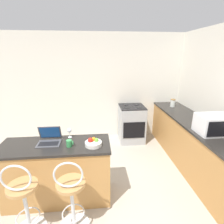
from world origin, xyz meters
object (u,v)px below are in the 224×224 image
bar_stool_far (72,198)px  wine_glass_tall (69,131)px  microwave (214,124)px  fruit_bowl (93,143)px  laptop (49,139)px  storage_jar (173,103)px  stove_range (132,124)px  mug_green (69,143)px  bar_stool_near (24,201)px

bar_stool_far → wine_glass_tall: 0.93m
microwave → fruit_bowl: size_ratio=2.17×
laptop → storage_jar: laptop is taller
laptop → fruit_bowl: size_ratio=1.37×
stove_range → laptop: bearing=-132.4°
microwave → mug_green: (-2.20, -0.22, -0.10)m
storage_jar → wine_glass_tall: bearing=-147.1°
wine_glass_tall → mug_green: bearing=-83.4°
bar_stool_near → storage_jar: bearing=39.4°
bar_stool_far → microwave: (2.14, 0.70, 0.57)m
mug_green → laptop: bearing=153.5°
laptop → wine_glass_tall: laptop is taller
bar_stool_far → laptop: 0.86m
stove_range → bar_stool_near: bearing=-126.7°
laptop → storage_jar: size_ratio=1.70×
storage_jar → wine_glass_tall: size_ratio=1.23×
laptop → stove_range: size_ratio=0.34×
bar_stool_near → laptop: laptop is taller
bar_stool_far → storage_jar: (2.14, 2.20, 0.51)m
microwave → laptop: bearing=-178.4°
wine_glass_tall → fruit_bowl: (0.35, -0.28, -0.07)m
bar_stool_near → microwave: microwave is taller
laptop → microwave: (2.50, 0.07, 0.09)m
stove_range → storage_jar: 1.11m
wine_glass_tall → laptop: bearing=-154.1°
bar_stool_far → fruit_bowl: 0.71m
laptop → stove_range: (1.54, 1.69, -0.51)m
bar_stool_near → mug_green: 0.82m
laptop → fruit_bowl: 0.64m
microwave → storage_jar: (0.00, 1.50, -0.06)m
bar_stool_near → bar_stool_far: bearing=0.0°
stove_range → fruit_bowl: size_ratio=4.00×
bar_stool_near → mug_green: size_ratio=10.90×
bar_stool_far → storage_jar: size_ratio=5.59×
laptop → stove_range: bearing=47.6°
bar_stool_near → microwave: bearing=14.6°
bar_stool_far → stove_range: size_ratio=1.12×
storage_jar → fruit_bowl: size_ratio=0.80×
mug_green → wine_glass_tall: (-0.03, 0.28, 0.06)m
mug_green → stove_range: bearing=55.9°
laptop → wine_glass_tall: 0.30m
laptop → wine_glass_tall: bearing=25.9°
stove_range → mug_green: 2.28m
wine_glass_tall → storage_jar: bearing=32.9°
mug_green → microwave: bearing=5.7°
microwave → wine_glass_tall: microwave is taller
bar_stool_far → mug_green: bar_stool_far is taller
storage_jar → mug_green: storage_jar is taller
microwave → fruit_bowl: (-1.88, -0.22, -0.11)m
bar_stool_far → wine_glass_tall: bearing=96.7°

